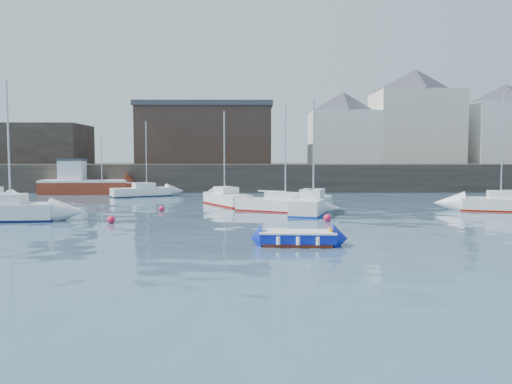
{
  "coord_description": "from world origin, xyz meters",
  "views": [
    {
      "loc": [
        -0.28,
        -20.18,
        3.72
      ],
      "look_at": [
        0.0,
        12.0,
        1.5
      ],
      "focal_mm": 35.0,
      "sensor_mm": 36.0,
      "label": 1
    }
  ],
  "objects_px": {
    "sailboat_f": "(227,199)",
    "buoy_mid": "(327,221)",
    "sailboat_a": "(0,211)",
    "sailboat_b": "(278,204)",
    "buoy_near": "(111,223)",
    "sailboat_d": "(510,204)",
    "fishing_boat": "(83,183)",
    "sailboat_h": "(141,192)",
    "sailboat_c": "(312,205)",
    "buoy_far": "(162,211)",
    "blue_dinghy": "(297,237)"
  },
  "relations": [
    {
      "from": "sailboat_a",
      "to": "sailboat_c",
      "type": "height_order",
      "value": "sailboat_a"
    },
    {
      "from": "sailboat_a",
      "to": "sailboat_b",
      "type": "distance_m",
      "value": 17.36
    },
    {
      "from": "sailboat_f",
      "to": "buoy_mid",
      "type": "height_order",
      "value": "sailboat_f"
    },
    {
      "from": "sailboat_b",
      "to": "sailboat_f",
      "type": "relative_size",
      "value": 1.01
    },
    {
      "from": "sailboat_c",
      "to": "fishing_boat",
      "type": "bearing_deg",
      "value": 138.98
    },
    {
      "from": "sailboat_h",
      "to": "buoy_mid",
      "type": "bearing_deg",
      "value": -51.54
    },
    {
      "from": "fishing_boat",
      "to": "sailboat_d",
      "type": "relative_size",
      "value": 1.07
    },
    {
      "from": "blue_dinghy",
      "to": "sailboat_c",
      "type": "relative_size",
      "value": 0.43
    },
    {
      "from": "sailboat_c",
      "to": "buoy_far",
      "type": "height_order",
      "value": "sailboat_c"
    },
    {
      "from": "sailboat_h",
      "to": "buoy_mid",
      "type": "xyz_separation_m",
      "value": [
        15.04,
        -18.93,
        -0.47
      ]
    },
    {
      "from": "fishing_boat",
      "to": "sailboat_b",
      "type": "height_order",
      "value": "sailboat_b"
    },
    {
      "from": "sailboat_d",
      "to": "buoy_far",
      "type": "height_order",
      "value": "sailboat_d"
    },
    {
      "from": "sailboat_c",
      "to": "sailboat_b",
      "type": "bearing_deg",
      "value": 148.2
    },
    {
      "from": "sailboat_d",
      "to": "buoy_far",
      "type": "xyz_separation_m",
      "value": [
        -24.26,
        0.22,
        -0.51
      ]
    },
    {
      "from": "buoy_mid",
      "to": "sailboat_a",
      "type": "bearing_deg",
      "value": 179.25
    },
    {
      "from": "sailboat_b",
      "to": "sailboat_c",
      "type": "height_order",
      "value": "sailboat_c"
    },
    {
      "from": "blue_dinghy",
      "to": "sailboat_c",
      "type": "xyz_separation_m",
      "value": [
        2.05,
        12.02,
        0.24
      ]
    },
    {
      "from": "sailboat_d",
      "to": "buoy_far",
      "type": "bearing_deg",
      "value": 179.48
    },
    {
      "from": "sailboat_a",
      "to": "sailboat_c",
      "type": "distance_m",
      "value": 19.13
    },
    {
      "from": "sailboat_b",
      "to": "sailboat_h",
      "type": "height_order",
      "value": "sailboat_b"
    },
    {
      "from": "fishing_boat",
      "to": "buoy_far",
      "type": "xyz_separation_m",
      "value": [
        11.2,
        -17.09,
        -1.12
      ]
    },
    {
      "from": "sailboat_d",
      "to": "sailboat_f",
      "type": "distance_m",
      "value": 20.43
    },
    {
      "from": "fishing_boat",
      "to": "sailboat_c",
      "type": "relative_size",
      "value": 1.18
    },
    {
      "from": "blue_dinghy",
      "to": "sailboat_f",
      "type": "distance_m",
      "value": 18.44
    },
    {
      "from": "sailboat_d",
      "to": "buoy_near",
      "type": "distance_m",
      "value": 26.7
    },
    {
      "from": "sailboat_b",
      "to": "fishing_boat",
      "type": "bearing_deg",
      "value": 138.08
    },
    {
      "from": "buoy_far",
      "to": "fishing_boat",
      "type": "bearing_deg",
      "value": 123.25
    },
    {
      "from": "sailboat_c",
      "to": "sailboat_d",
      "type": "height_order",
      "value": "sailboat_d"
    },
    {
      "from": "sailboat_d",
      "to": "sailboat_h",
      "type": "xyz_separation_m",
      "value": [
        -28.58,
        13.54,
        -0.04
      ]
    },
    {
      "from": "sailboat_b",
      "to": "sailboat_d",
      "type": "distance_m",
      "value": 16.15
    },
    {
      "from": "sailboat_b",
      "to": "buoy_mid",
      "type": "bearing_deg",
      "value": -64.07
    },
    {
      "from": "sailboat_f",
      "to": "buoy_far",
      "type": "distance_m",
      "value": 6.23
    },
    {
      "from": "sailboat_f",
      "to": "sailboat_a",
      "type": "bearing_deg",
      "value": -142.75
    },
    {
      "from": "sailboat_h",
      "to": "buoy_mid",
      "type": "distance_m",
      "value": 24.18
    },
    {
      "from": "blue_dinghy",
      "to": "sailboat_f",
      "type": "relative_size",
      "value": 0.45
    },
    {
      "from": "sailboat_f",
      "to": "buoy_near",
      "type": "relative_size",
      "value": 16.48
    },
    {
      "from": "sailboat_d",
      "to": "sailboat_h",
      "type": "distance_m",
      "value": 31.63
    },
    {
      "from": "sailboat_h",
      "to": "sailboat_d",
      "type": "bearing_deg",
      "value": -25.35
    },
    {
      "from": "sailboat_a",
      "to": "buoy_near",
      "type": "bearing_deg",
      "value": -8.46
    },
    {
      "from": "sailboat_a",
      "to": "buoy_near",
      "type": "xyz_separation_m",
      "value": [
        6.76,
        -1.01,
        -0.58
      ]
    },
    {
      "from": "sailboat_b",
      "to": "buoy_near",
      "type": "distance_m",
      "value": 11.58
    },
    {
      "from": "sailboat_a",
      "to": "sailboat_c",
      "type": "bearing_deg",
      "value": 11.35
    },
    {
      "from": "fishing_boat",
      "to": "sailboat_d",
      "type": "distance_m",
      "value": 39.47
    },
    {
      "from": "sailboat_a",
      "to": "sailboat_d",
      "type": "distance_m",
      "value": 33.14
    },
    {
      "from": "blue_dinghy",
      "to": "sailboat_d",
      "type": "height_order",
      "value": "sailboat_d"
    },
    {
      "from": "sailboat_c",
      "to": "buoy_near",
      "type": "xyz_separation_m",
      "value": [
        -11.99,
        -4.77,
        -0.58
      ]
    },
    {
      "from": "sailboat_a",
      "to": "fishing_boat",
      "type": "bearing_deg",
      "value": 96.91
    },
    {
      "from": "blue_dinghy",
      "to": "sailboat_b",
      "type": "bearing_deg",
      "value": 90.49
    },
    {
      "from": "fishing_boat",
      "to": "sailboat_f",
      "type": "height_order",
      "value": "sailboat_f"
    },
    {
      "from": "sailboat_c",
      "to": "buoy_mid",
      "type": "height_order",
      "value": "sailboat_c"
    }
  ]
}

